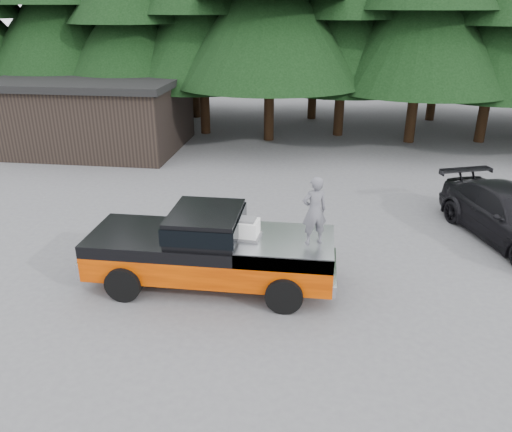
# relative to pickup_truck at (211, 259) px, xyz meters

# --- Properties ---
(ground) EXTENTS (120.00, 120.00, 0.00)m
(ground) POSITION_rel_pickup_truck_xyz_m (0.84, -0.17, -0.67)
(ground) COLOR #4D4E50
(ground) RESTS_ON ground
(pickup_truck) EXTENTS (6.00, 2.04, 1.33)m
(pickup_truck) POSITION_rel_pickup_truck_xyz_m (0.00, 0.00, 0.00)
(pickup_truck) COLOR #CF4500
(pickup_truck) RESTS_ON ground
(truck_cab) EXTENTS (1.66, 1.90, 0.59)m
(truck_cab) POSITION_rel_pickup_truck_xyz_m (-0.10, 0.00, 0.96)
(truck_cab) COLOR black
(truck_cab) RESTS_ON pickup_truck
(air_compressor) EXTENTS (0.64, 0.55, 0.41)m
(air_compressor) POSITION_rel_pickup_truck_xyz_m (0.85, -0.04, 0.87)
(air_compressor) COLOR white
(air_compressor) RESTS_ON pickup_truck
(man_on_bed) EXTENTS (0.68, 0.57, 1.59)m
(man_on_bed) POSITION_rel_pickup_truck_xyz_m (2.42, -0.13, 1.46)
(man_on_bed) COLOR #525259
(man_on_bed) RESTS_ON pickup_truck
(parked_car) EXTENTS (3.73, 5.56, 1.50)m
(parked_car) POSITION_rel_pickup_truck_xyz_m (8.03, 3.57, 0.08)
(parked_car) COLOR black
(parked_car) RESTS_ON ground
(utility_building) EXTENTS (8.40, 6.40, 3.30)m
(utility_building) POSITION_rel_pickup_truck_xyz_m (-8.16, 11.83, 1.00)
(utility_building) COLOR black
(utility_building) RESTS_ON ground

